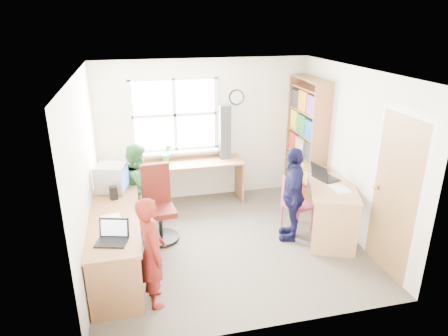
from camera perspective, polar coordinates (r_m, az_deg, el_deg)
The scene contains 19 objects.
room at distance 5.35m, azimuth 0.49°, elevation 1.11°, with size 3.64×3.44×2.44m.
l_desk at distance 5.19m, azimuth -12.97°, elevation -9.38°, with size 2.38×2.95×0.75m.
right_desk at distance 6.00m, azimuth 14.99°, elevation -4.01°, with size 1.08×1.50×0.79m.
bookshelf at distance 6.92m, azimuth 11.63°, elevation 3.43°, with size 0.30×1.02×2.10m.
swivel_chair at distance 5.78m, azimuth -9.31°, elevation -5.64°, with size 0.56×0.56×1.10m.
wooden_chair at distance 5.97m, azimuth 10.06°, elevation -4.91°, with size 0.46×0.46×0.86m.
crt_monitor at distance 5.69m, azimuth -15.80°, elevation -1.40°, with size 0.47×0.44×0.38m.
laptop_left at distance 4.53m, azimuth -15.61°, elevation -9.35°, with size 0.39×0.35×0.22m.
laptop_right at distance 6.00m, azimuth 13.98°, elevation -1.06°, with size 0.37×0.41×0.24m.
speaker_a at distance 5.48m, azimuth -15.52°, elevation -3.46°, with size 0.11×0.11×0.18m.
speaker_b at distance 5.99m, azimuth -14.85°, elevation -1.28°, with size 0.11×0.11×0.18m.
cd_tower at distance 6.71m, azimuth 0.08°, elevation 5.15°, with size 0.19×0.17×0.91m.
game_box at distance 6.32m, azimuth 13.08°, elevation -0.15°, with size 0.37×0.37×0.06m.
paper_a at distance 4.99m, azimuth -15.66°, elevation -7.10°, with size 0.29×0.36×0.00m.
paper_b at distance 5.77m, azimuth 16.21°, elevation -2.81°, with size 0.22×0.31×0.00m.
potted_plant at distance 6.67m, azimuth -8.16°, elevation 2.10°, with size 0.17×0.14×0.31m, color #327D3C.
person_red at distance 4.47m, azimuth -10.27°, elevation -11.74°, with size 0.47×0.31×1.29m, color maroon.
person_green at distance 6.06m, azimuth -12.02°, elevation -2.61°, with size 0.64×0.50×1.32m, color #2A6A2F.
person_navy at distance 5.70m, azimuth 9.79°, elevation -3.69°, with size 0.81×0.34×1.37m, color #12123A.
Camera 1 is at (-1.18, -4.80, 3.03)m, focal length 32.00 mm.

